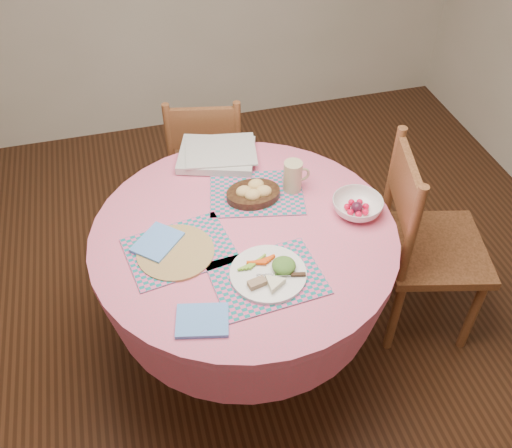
# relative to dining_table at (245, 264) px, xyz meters

# --- Properties ---
(ground) EXTENTS (4.00, 4.00, 0.00)m
(ground) POSITION_rel_dining_table_xyz_m (0.00, 0.00, -0.56)
(ground) COLOR #331C0F
(ground) RESTS_ON ground
(dining_table) EXTENTS (1.24, 1.24, 0.75)m
(dining_table) POSITION_rel_dining_table_xyz_m (0.00, 0.00, 0.00)
(dining_table) COLOR #D56384
(dining_table) RESTS_ON ground
(chair_right) EXTENTS (0.54, 0.56, 1.01)m
(chair_right) POSITION_rel_dining_table_xyz_m (0.82, -0.05, -0.03)
(chair_right) COLOR brown
(chair_right) RESTS_ON ground
(chair_back) EXTENTS (0.49, 0.47, 0.90)m
(chair_back) POSITION_rel_dining_table_xyz_m (0.01, 0.88, -0.09)
(chair_back) COLOR brown
(chair_back) RESTS_ON ground
(placemat_front) EXTENTS (0.42, 0.33, 0.01)m
(placemat_front) POSITION_rel_dining_table_xyz_m (0.02, -0.26, 0.20)
(placemat_front) COLOR #147276
(placemat_front) RESTS_ON dining_table
(placemat_left) EXTENTS (0.44, 0.36, 0.01)m
(placemat_left) POSITION_rel_dining_table_xyz_m (-0.27, -0.04, 0.20)
(placemat_left) COLOR #147276
(placemat_left) RESTS_ON dining_table
(placemat_back) EXTENTS (0.45, 0.38, 0.01)m
(placemat_back) POSITION_rel_dining_table_xyz_m (0.11, 0.21, 0.20)
(placemat_back) COLOR #147276
(placemat_back) RESTS_ON dining_table
(wicker_trivet) EXTENTS (0.30, 0.30, 0.01)m
(wicker_trivet) POSITION_rel_dining_table_xyz_m (-0.28, -0.05, 0.20)
(wicker_trivet) COLOR #9F6F45
(wicker_trivet) RESTS_ON dining_table
(napkin_near) EXTENTS (0.21, 0.18, 0.01)m
(napkin_near) POSITION_rel_dining_table_xyz_m (-0.25, -0.39, 0.20)
(napkin_near) COLOR #5990E5
(napkin_near) RESTS_ON dining_table
(napkin_far) EXTENTS (0.23, 0.23, 0.01)m
(napkin_far) POSITION_rel_dining_table_xyz_m (-0.34, 0.02, 0.21)
(napkin_far) COLOR #5990E5
(napkin_far) RESTS_ON placemat_left
(dinner_plate) EXTENTS (0.29, 0.29, 0.05)m
(dinner_plate) POSITION_rel_dining_table_xyz_m (0.04, -0.26, 0.22)
(dinner_plate) COLOR white
(dinner_plate) RESTS_ON placemat_front
(bread_bowl) EXTENTS (0.23, 0.23, 0.08)m
(bread_bowl) POSITION_rel_dining_table_xyz_m (0.09, 0.19, 0.23)
(bread_bowl) COLOR black
(bread_bowl) RESTS_ON placemat_back
(latte_mug) EXTENTS (0.12, 0.08, 0.14)m
(latte_mug) POSITION_rel_dining_table_xyz_m (0.27, 0.20, 0.27)
(latte_mug) COLOR tan
(latte_mug) RESTS_ON placemat_back
(fruit_bowl) EXTENTS (0.24, 0.24, 0.07)m
(fruit_bowl) POSITION_rel_dining_table_xyz_m (0.48, -0.01, 0.23)
(fruit_bowl) COLOR white
(fruit_bowl) RESTS_ON dining_table
(newspaper_stack) EXTENTS (0.41, 0.36, 0.04)m
(newspaper_stack) POSITION_rel_dining_table_xyz_m (0.00, 0.50, 0.22)
(newspaper_stack) COLOR silver
(newspaper_stack) RESTS_ON dining_table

